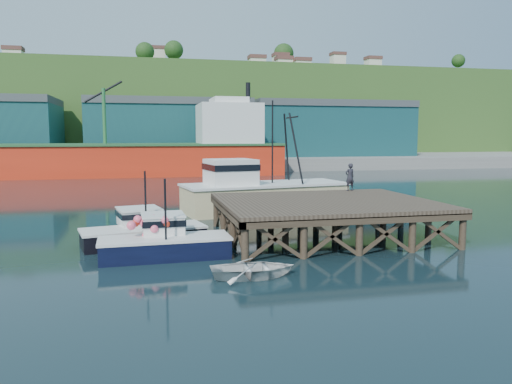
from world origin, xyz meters
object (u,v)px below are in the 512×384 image
object	(u,v)px
dinghy	(253,269)
dockworker	(350,177)
boat_navy	(165,241)
boat_black	(143,230)
trawler	(262,189)

from	to	relation	value
dinghy	dockworker	world-z (taller)	dockworker
boat_navy	boat_black	distance (m)	3.36
boat_navy	dockworker	bearing A→B (deg)	27.52
dockworker	boat_black	bearing A→B (deg)	5.67
dinghy	trawler	bearing A→B (deg)	-12.32
boat_black	dinghy	distance (m)	8.82
boat_black	dockworker	world-z (taller)	boat_black
trawler	boat_black	bearing A→B (deg)	-141.79
boat_navy	dockworker	size ratio (longest dim) A/B	3.39
boat_navy	dinghy	xyz separation A→B (m)	(3.42, -4.41, -0.42)
trawler	dinghy	world-z (taller)	trawler
trawler	dockworker	bearing A→B (deg)	-60.74
dockworker	dinghy	bearing A→B (deg)	40.71
boat_black	trawler	size ratio (longest dim) A/B	0.52
boat_black	dinghy	bearing A→B (deg)	-71.66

